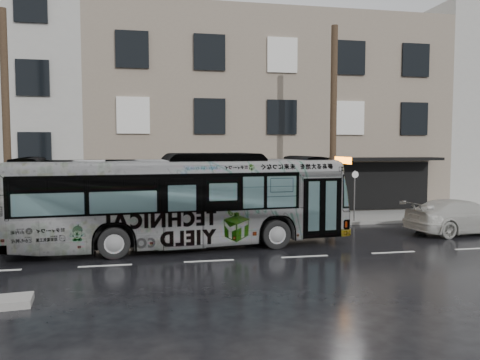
# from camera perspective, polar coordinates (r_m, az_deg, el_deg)

# --- Properties ---
(ground) EXTENTS (120.00, 120.00, 0.00)m
(ground) POSITION_cam_1_polar(r_m,az_deg,el_deg) (17.60, -4.81, -7.89)
(ground) COLOR black
(ground) RESTS_ON ground
(sidewalk) EXTENTS (90.00, 3.60, 0.15)m
(sidewalk) POSITION_cam_1_polar(r_m,az_deg,el_deg) (22.38, -6.15, -5.14)
(sidewalk) COLOR gray
(sidewalk) RESTS_ON ground
(building_taupe) EXTENTS (20.00, 12.00, 11.00)m
(building_taupe) POSITION_cam_1_polar(r_m,az_deg,el_deg) (30.65, 1.99, 7.52)
(building_taupe) COLOR gray
(building_taupe) RESTS_ON ground
(utility_pole_front) EXTENTS (0.30, 0.30, 9.00)m
(utility_pole_front) POSITION_cam_1_polar(r_m,az_deg,el_deg) (22.07, 11.31, 6.60)
(utility_pole_front) COLOR #423321
(utility_pole_front) RESTS_ON sidewalk
(utility_pole_rear) EXTENTS (0.30, 0.30, 9.00)m
(utility_pole_rear) POSITION_cam_1_polar(r_m,az_deg,el_deg) (21.23, -26.61, 6.36)
(utility_pole_rear) COLOR #423321
(utility_pole_rear) RESTS_ON sidewalk
(sign_post) EXTENTS (0.06, 0.06, 2.40)m
(sign_post) POSITION_cam_1_polar(r_m,az_deg,el_deg) (22.60, 13.78, -1.88)
(sign_post) COLOR slate
(sign_post) RESTS_ON sidewalk
(bus) EXTENTS (12.43, 3.89, 3.41)m
(bus) POSITION_cam_1_polar(r_m,az_deg,el_deg) (17.07, -7.28, -2.49)
(bus) COLOR #B2B2B2
(bus) RESTS_ON ground
(white_sedan) EXTENTS (5.13, 2.56, 1.43)m
(white_sedan) POSITION_cam_1_polar(r_m,az_deg,el_deg) (21.84, 25.34, -4.03)
(white_sedan) COLOR #B3B2AB
(white_sedan) RESTS_ON ground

